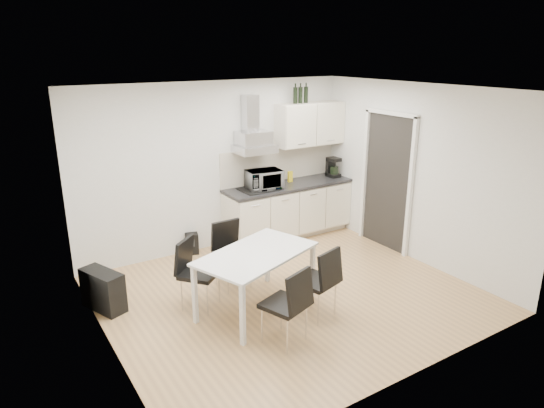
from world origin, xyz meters
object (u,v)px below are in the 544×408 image
at_px(chair_near_right, 316,282).
at_px(chair_far_right, 233,256).
at_px(kitchenette, 289,188).
at_px(guitar_amp, 103,290).
at_px(dining_table, 256,259).
at_px(chair_far_left, 200,274).
at_px(chair_near_left, 284,305).
at_px(floor_speaker, 192,244).

bearing_deg(chair_near_right, chair_far_right, 95.25).
relative_size(kitchenette, chair_far_right, 2.86).
bearing_deg(chair_far_right, guitar_amp, -12.19).
bearing_deg(chair_far_right, dining_table, 85.16).
distance_m(dining_table, guitar_amp, 1.91).
bearing_deg(chair_far_left, kitchenette, 172.57).
distance_m(kitchenette, guitar_amp, 3.45).
height_order(chair_far_left, chair_near_right, same).
relative_size(chair_near_left, floor_speaker, 2.73).
bearing_deg(kitchenette, chair_far_left, -148.02).
relative_size(chair_far_left, chair_near_right, 1.00).
xyz_separation_m(chair_far_left, guitar_amp, (-1.02, 0.60, -0.19)).
bearing_deg(chair_far_left, chair_near_left, 71.70).
height_order(chair_near_left, floor_speaker, chair_near_left).
relative_size(dining_table, floor_speaker, 5.08).
distance_m(chair_far_left, floor_speaker, 1.71).
height_order(dining_table, chair_near_left, chair_near_left).
bearing_deg(kitchenette, dining_table, -133.26).
xyz_separation_m(chair_near_right, guitar_amp, (-2.08, 1.51, -0.19)).
bearing_deg(floor_speaker, chair_near_right, -61.56).
relative_size(chair_near_right, floor_speaker, 2.73).
bearing_deg(chair_near_left, chair_near_right, 3.41).
xyz_separation_m(dining_table, floor_speaker, (0.02, 2.00, -0.51)).
relative_size(chair_far_left, floor_speaker, 2.73).
bearing_deg(floor_speaker, chair_far_right, -71.50).
relative_size(dining_table, chair_near_right, 1.86).
distance_m(chair_far_left, chair_near_right, 1.40).
distance_m(kitchenette, floor_speaker, 1.84).
distance_m(chair_near_right, guitar_amp, 2.58).
height_order(chair_far_left, chair_far_right, same).
relative_size(dining_table, chair_near_left, 1.86).
xyz_separation_m(chair_far_right, floor_speaker, (-0.03, 1.31, -0.28)).
bearing_deg(dining_table, chair_near_left, -117.54).
xyz_separation_m(kitchenette, chair_far_right, (-1.68, -1.14, -0.39)).
bearing_deg(kitchenette, chair_far_right, -145.75).
height_order(kitchenette, floor_speaker, kitchenette).
bearing_deg(floor_speaker, kitchenette, 11.75).
xyz_separation_m(kitchenette, dining_table, (-1.73, -1.84, -0.16)).
height_order(dining_table, guitar_amp, dining_table).
distance_m(chair_near_left, floor_speaker, 2.77).
xyz_separation_m(kitchenette, guitar_amp, (-3.30, -0.82, -0.58)).
height_order(chair_far_right, chair_near_left, same).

